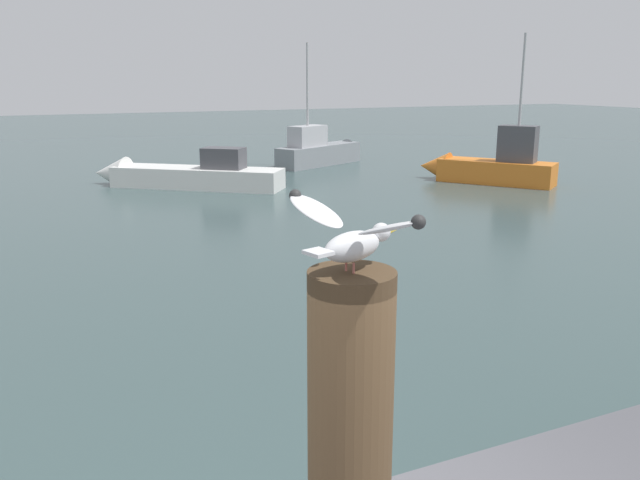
% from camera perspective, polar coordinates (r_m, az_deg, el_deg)
% --- Properties ---
extents(mooring_post, '(0.30, 0.30, 1.09)m').
position_cam_1_polar(mooring_post, '(2.36, 2.65, -15.47)').
color(mooring_post, '#4C3823').
rests_on(mooring_post, harbor_quay).
extents(seagull, '(0.39, 0.60, 0.24)m').
position_cam_1_polar(seagull, '(2.12, 2.93, 0.44)').
color(seagull, '#C66B60').
rests_on(seagull, mooring_post).
extents(boat_orange, '(3.22, 4.03, 4.51)m').
position_cam_1_polar(boat_orange, '(20.91, 14.29, 6.29)').
color(boat_orange, orange).
rests_on(boat_orange, ground_plane).
extents(boat_white, '(5.31, 4.53, 1.40)m').
position_cam_1_polar(boat_white, '(19.89, -12.11, 5.58)').
color(boat_white, silver).
rests_on(boat_white, ground_plane).
extents(boat_grey, '(4.45, 2.77, 4.36)m').
position_cam_1_polar(boat_grey, '(24.57, 0.21, 7.83)').
color(boat_grey, gray).
rests_on(boat_grey, ground_plane).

